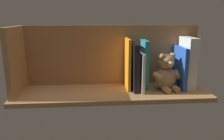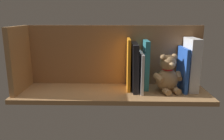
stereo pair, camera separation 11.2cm
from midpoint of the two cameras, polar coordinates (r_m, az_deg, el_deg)
ground_plane at (r=115.19cm, az=2.79°, el=-5.83°), size 97.40×29.72×2.20cm
shelf_back_panel at (r=123.00cm, az=2.75°, el=3.82°), size 97.40×1.50×32.64cm
shelf_side_divider at (r=118.91cm, az=-20.25°, el=2.64°), size 2.40×23.72×32.64cm
dictionary_thick_white at (r=122.51cm, az=22.14°, el=1.36°), size 5.02×15.77×26.69cm
book_0 at (r=120.92cm, az=20.23°, el=0.23°), size 1.63×17.31×21.99cm
teddy_bear at (r=115.82cm, az=16.87°, el=-1.33°), size 15.13×14.38×19.36cm
book_1 at (r=118.09cm, az=11.38°, el=1.32°), size 2.37×12.75×25.23cm
book_2 at (r=115.17cm, az=10.19°, el=-0.37°), size 1.37×19.15×19.64cm
book_3 at (r=114.78cm, az=8.66°, el=0.79°), size 3.34×18.00×24.16cm
book_4 at (r=115.64cm, az=7.05°, el=1.48°), size 1.42×15.01×26.24cm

